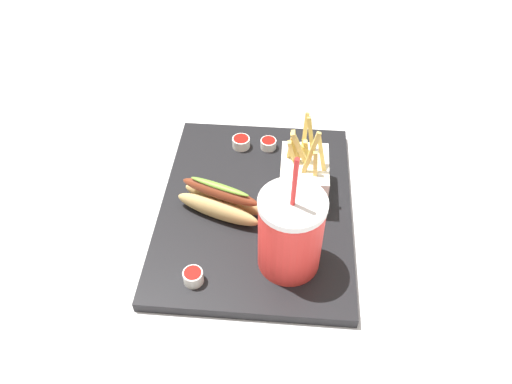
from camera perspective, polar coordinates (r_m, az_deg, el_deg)
ground_plane at (r=0.89m, az=0.00°, el=-2.67°), size 2.40×2.40×0.02m
food_tray at (r=0.88m, az=0.00°, el=-1.81°), size 0.44×0.33×0.02m
soda_cup at (r=0.74m, az=4.01°, el=-4.74°), size 0.10×0.10×0.23m
fries_basket at (r=0.87m, az=5.52°, el=1.82°), size 0.11×0.08×0.15m
hot_dog_1 at (r=0.84m, az=-4.11°, el=-1.08°), size 0.10×0.16×0.07m
ketchup_cup_1 at (r=0.98m, az=-1.74°, el=5.81°), size 0.03×0.03×0.02m
ketchup_cup_2 at (r=0.77m, az=-7.28°, el=-9.64°), size 0.03×0.03×0.02m
ketchup_cup_3 at (r=0.97m, az=1.44°, el=5.64°), size 0.03×0.03×0.02m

